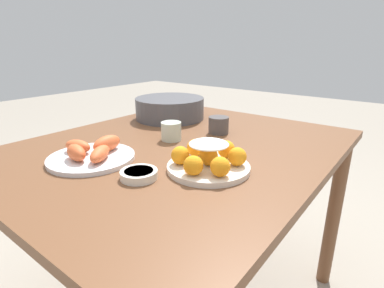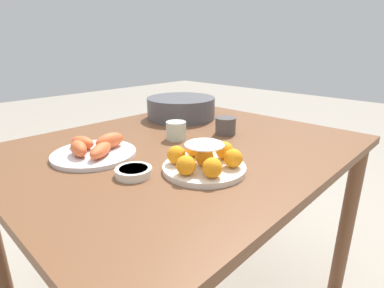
{
  "view_description": "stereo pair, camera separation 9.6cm",
  "coord_description": "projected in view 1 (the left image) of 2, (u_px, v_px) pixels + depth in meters",
  "views": [
    {
      "loc": [
        -0.79,
        -0.67,
        1.12
      ],
      "look_at": [
        -0.06,
        -0.11,
        0.81
      ],
      "focal_mm": 28.0,
      "sensor_mm": 36.0,
      "label": 1
    },
    {
      "loc": [
        -0.72,
        -0.74,
        1.12
      ],
      "look_at": [
        -0.06,
        -0.11,
        0.81
      ],
      "focal_mm": 28.0,
      "sensor_mm": 36.0,
      "label": 2
    }
  ],
  "objects": [
    {
      "name": "dining_table",
      "position": [
        179.0,
        170.0,
        1.12
      ],
      "size": [
        1.21,
        1.0,
        0.77
      ],
      "color": "brown",
      "rests_on": "ground_plane"
    },
    {
      "name": "serving_bowl",
      "position": [
        170.0,
        108.0,
        1.44
      ],
      "size": [
        0.33,
        0.33,
        0.1
      ],
      "color": "#4C4C51",
      "rests_on": "dining_table"
    },
    {
      "name": "cup_near",
      "position": [
        219.0,
        125.0,
        1.21
      ],
      "size": [
        0.08,
        0.08,
        0.07
      ],
      "color": "#4C4747",
      "rests_on": "dining_table"
    },
    {
      "name": "cup_far",
      "position": [
        171.0,
        131.0,
        1.13
      ],
      "size": [
        0.08,
        0.08,
        0.07
      ],
      "color": "beige",
      "rests_on": "dining_table"
    },
    {
      "name": "sauce_bowl",
      "position": [
        139.0,
        174.0,
        0.81
      ],
      "size": [
        0.1,
        0.1,
        0.02
      ],
      "color": "silver",
      "rests_on": "dining_table"
    },
    {
      "name": "cake_plate",
      "position": [
        209.0,
        160.0,
        0.86
      ],
      "size": [
        0.24,
        0.24,
        0.09
      ],
      "color": "silver",
      "rests_on": "dining_table"
    },
    {
      "name": "seafood_platter",
      "position": [
        92.0,
        154.0,
        0.94
      ],
      "size": [
        0.27,
        0.27,
        0.07
      ],
      "color": "silver",
      "rests_on": "dining_table"
    }
  ]
}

